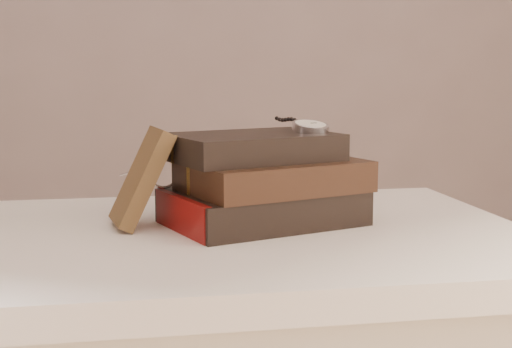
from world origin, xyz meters
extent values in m
cube|color=white|center=(0.00, 0.35, 0.73)|extent=(1.00, 0.60, 0.04)
cube|color=white|center=(0.00, 0.35, 0.67)|extent=(0.88, 0.49, 0.08)
cube|color=black|center=(0.13, 0.38, 0.78)|extent=(0.31, 0.26, 0.05)
cube|color=#F8EECB|center=(0.13, 0.39, 0.78)|extent=(0.30, 0.25, 0.04)
cube|color=gold|center=(-0.01, 0.37, 0.78)|extent=(0.01, 0.01, 0.05)
cube|color=maroon|center=(0.00, 0.34, 0.78)|extent=(0.07, 0.16, 0.05)
cube|color=black|center=(0.14, 0.38, 0.82)|extent=(0.29, 0.25, 0.04)
cube|color=#F8EECB|center=(0.14, 0.38, 0.82)|extent=(0.28, 0.23, 0.03)
cube|color=gold|center=(0.02, 0.37, 0.82)|extent=(0.01, 0.01, 0.05)
cube|color=black|center=(0.11, 0.39, 0.86)|extent=(0.28, 0.23, 0.04)
cube|color=#F8EECB|center=(0.11, 0.39, 0.86)|extent=(0.26, 0.22, 0.03)
cube|color=gold|center=(0.00, 0.38, 0.86)|extent=(0.01, 0.01, 0.04)
cube|color=#402C18|center=(-0.05, 0.39, 0.82)|extent=(0.10, 0.11, 0.14)
cylinder|color=silver|center=(0.20, 0.39, 0.89)|extent=(0.07, 0.07, 0.02)
cylinder|color=white|center=(0.20, 0.39, 0.90)|extent=(0.06, 0.06, 0.01)
torus|color=silver|center=(0.20, 0.39, 0.90)|extent=(0.07, 0.07, 0.01)
cylinder|color=silver|center=(0.19, 0.42, 0.89)|extent=(0.01, 0.01, 0.01)
cube|color=black|center=(0.20, 0.40, 0.90)|extent=(0.01, 0.02, 0.00)
cube|color=black|center=(0.21, 0.39, 0.90)|extent=(0.01, 0.01, 0.00)
sphere|color=black|center=(0.19, 0.43, 0.90)|extent=(0.01, 0.01, 0.01)
sphere|color=black|center=(0.19, 0.44, 0.90)|extent=(0.01, 0.01, 0.01)
sphere|color=black|center=(0.19, 0.46, 0.90)|extent=(0.01, 0.01, 0.01)
sphere|color=black|center=(0.18, 0.47, 0.90)|extent=(0.01, 0.01, 0.01)
sphere|color=black|center=(0.18, 0.48, 0.90)|extent=(0.01, 0.01, 0.01)
sphere|color=black|center=(0.18, 0.49, 0.90)|extent=(0.01, 0.01, 0.01)
sphere|color=black|center=(0.18, 0.50, 0.90)|extent=(0.01, 0.01, 0.01)
sphere|color=black|center=(0.17, 0.52, 0.90)|extent=(0.01, 0.01, 0.01)
torus|color=silver|center=(-0.02, 0.42, 0.83)|extent=(0.06, 0.03, 0.05)
torus|color=silver|center=(0.04, 0.44, 0.83)|extent=(0.06, 0.03, 0.05)
cylinder|color=silver|center=(0.01, 0.43, 0.83)|extent=(0.02, 0.01, 0.00)
cylinder|color=silver|center=(-0.06, 0.47, 0.82)|extent=(0.04, 0.12, 0.03)
cylinder|color=silver|center=(0.04, 0.51, 0.82)|extent=(0.04, 0.12, 0.03)
camera|label=1|loc=(-0.07, -0.67, 0.98)|focal=51.30mm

